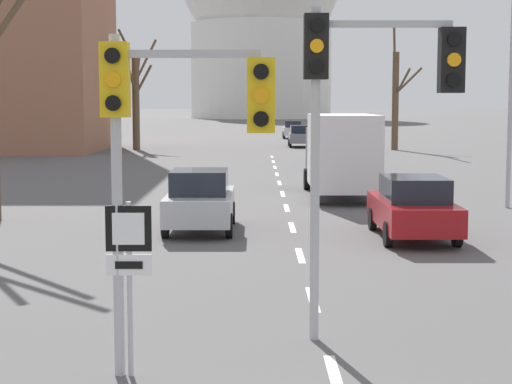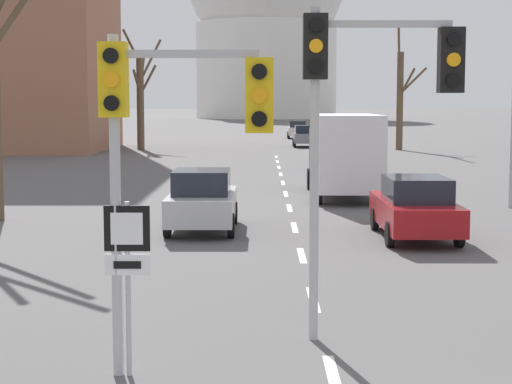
# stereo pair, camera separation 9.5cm
# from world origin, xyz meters

# --- Properties ---
(lane_stripe_0) EXTENTS (0.16, 2.00, 0.01)m
(lane_stripe_0) POSITION_xyz_m (0.00, 3.51, 0.00)
(lane_stripe_0) COLOR silver
(lane_stripe_0) RESTS_ON ground_plane
(lane_stripe_1) EXTENTS (0.16, 2.00, 0.01)m
(lane_stripe_1) POSITION_xyz_m (0.00, 8.01, 0.00)
(lane_stripe_1) COLOR silver
(lane_stripe_1) RESTS_ON ground_plane
(lane_stripe_2) EXTENTS (0.16, 2.00, 0.01)m
(lane_stripe_2) POSITION_xyz_m (0.00, 12.51, 0.00)
(lane_stripe_2) COLOR silver
(lane_stripe_2) RESTS_ON ground_plane
(lane_stripe_3) EXTENTS (0.16, 2.00, 0.01)m
(lane_stripe_3) POSITION_xyz_m (0.00, 17.01, 0.00)
(lane_stripe_3) COLOR silver
(lane_stripe_3) RESTS_ON ground_plane
(lane_stripe_4) EXTENTS (0.16, 2.00, 0.01)m
(lane_stripe_4) POSITION_xyz_m (0.00, 21.51, 0.00)
(lane_stripe_4) COLOR silver
(lane_stripe_4) RESTS_ON ground_plane
(lane_stripe_5) EXTENTS (0.16, 2.00, 0.01)m
(lane_stripe_5) POSITION_xyz_m (0.00, 26.01, 0.00)
(lane_stripe_5) COLOR silver
(lane_stripe_5) RESTS_ON ground_plane
(lane_stripe_6) EXTENTS (0.16, 2.00, 0.01)m
(lane_stripe_6) POSITION_xyz_m (0.00, 30.51, 0.00)
(lane_stripe_6) COLOR silver
(lane_stripe_6) RESTS_ON ground_plane
(lane_stripe_7) EXTENTS (0.16, 2.00, 0.01)m
(lane_stripe_7) POSITION_xyz_m (0.00, 35.01, 0.00)
(lane_stripe_7) COLOR silver
(lane_stripe_7) RESTS_ON ground_plane
(lane_stripe_8) EXTENTS (0.16, 2.00, 0.01)m
(lane_stripe_8) POSITION_xyz_m (0.00, 39.51, 0.00)
(lane_stripe_8) COLOR silver
(lane_stripe_8) RESTS_ON ground_plane
(lane_stripe_9) EXTENTS (0.16, 2.00, 0.01)m
(lane_stripe_9) POSITION_xyz_m (0.00, 44.01, 0.00)
(lane_stripe_9) COLOR silver
(lane_stripe_9) RESTS_ON ground_plane
(lane_stripe_10) EXTENTS (0.16, 2.00, 0.01)m
(lane_stripe_10) POSITION_xyz_m (0.00, 48.51, 0.00)
(lane_stripe_10) COLOR silver
(lane_stripe_10) RESTS_ON ground_plane
(traffic_signal_near_left) EXTENTS (2.24, 0.34, 4.48)m
(traffic_signal_near_left) POSITION_xyz_m (-2.18, 3.65, 3.39)
(traffic_signal_near_left) COLOR #B2B2B7
(traffic_signal_near_left) RESTS_ON ground_plane
(traffic_signal_centre_tall) EXTENTS (2.37, 0.34, 5.01)m
(traffic_signal_centre_tall) POSITION_xyz_m (0.54, 5.36, 3.81)
(traffic_signal_centre_tall) COLOR #B2B2B7
(traffic_signal_centre_tall) RESTS_ON ground_plane
(route_sign_post) EXTENTS (0.60, 0.08, 2.33)m
(route_sign_post) POSITION_xyz_m (-2.71, 3.61, 1.58)
(route_sign_post) COLOR #B2B2B7
(route_sign_post) RESTS_ON ground_plane
(street_lamp_right) EXTENTS (2.37, 0.36, 8.91)m
(street_lamp_right) POSITION_xyz_m (7.14, 21.56, 5.44)
(street_lamp_right) COLOR #B2B2B7
(street_lamp_right) RESTS_ON ground_plane
(sedan_near_left) EXTENTS (1.72, 4.12, 1.72)m
(sedan_near_left) POSITION_xyz_m (2.41, 60.66, 0.87)
(sedan_near_left) COLOR slate
(sedan_near_left) RESTS_ON ground_plane
(sedan_near_right) EXTENTS (1.91, 4.60, 1.66)m
(sedan_near_right) POSITION_xyz_m (3.12, 15.05, 0.84)
(sedan_near_right) COLOR maroon
(sedan_near_right) RESTS_ON ground_plane
(sedan_mid_centre) EXTENTS (1.89, 4.19, 1.52)m
(sedan_mid_centre) POSITION_xyz_m (4.03, 42.86, 0.79)
(sedan_mid_centre) COLOR #2D4C33
(sedan_mid_centre) RESTS_ON ground_plane
(sedan_far_left) EXTENTS (1.88, 3.89, 1.72)m
(sedan_far_left) POSITION_xyz_m (2.53, 76.14, 0.87)
(sedan_far_left) COLOR silver
(sedan_far_left) RESTS_ON ground_plane
(sedan_far_right) EXTENTS (1.95, 4.14, 1.49)m
(sedan_far_right) POSITION_xyz_m (3.28, 37.23, 0.75)
(sedan_far_right) COLOR navy
(sedan_far_right) RESTS_ON ground_plane
(sedan_distant_centre) EXTENTS (1.88, 4.17, 1.73)m
(sedan_distant_centre) POSITION_xyz_m (-2.61, 16.34, 0.87)
(sedan_distant_centre) COLOR #B7B7BC
(sedan_distant_centre) RESTS_ON ground_plane
(delivery_truck) EXTENTS (2.44, 7.20, 3.14)m
(delivery_truck) POSITION_xyz_m (2.15, 24.85, 1.70)
(delivery_truck) COLOR #333842
(delivery_truck) RESTS_ON ground_plane
(bare_tree_right_near) EXTENTS (2.63, 3.00, 8.86)m
(bare_tree_right_near) POSITION_xyz_m (9.34, 56.24, 3.95)
(bare_tree_right_near) COLOR brown
(bare_tree_right_near) RESTS_ON ground_plane
(bare_tree_left_far) EXTENTS (2.99, 3.94, 9.10)m
(bare_tree_left_far) POSITION_xyz_m (-10.01, 56.85, 4.20)
(bare_tree_left_far) COLOR brown
(bare_tree_left_far) RESTS_ON ground_plane
(capitol_dome) EXTENTS (33.43, 33.43, 47.23)m
(capitol_dome) POSITION_xyz_m (0.00, 177.47, 23.00)
(capitol_dome) COLOR silver
(capitol_dome) RESTS_ON ground_plane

